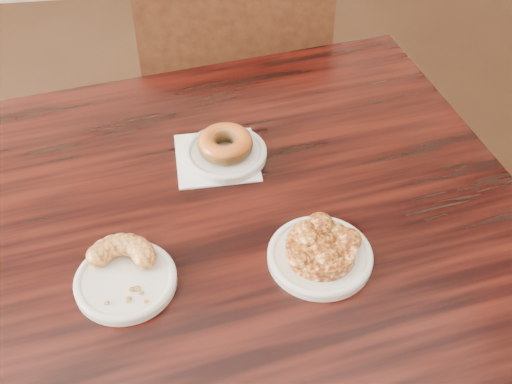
{
  "coord_description": "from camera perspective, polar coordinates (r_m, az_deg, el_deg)",
  "views": [
    {
      "loc": [
        0.21,
        -0.43,
        1.51
      ],
      "look_at": [
        0.3,
        0.28,
        0.8
      ],
      "focal_mm": 45.0,
      "sensor_mm": 36.0,
      "label": 1
    }
  ],
  "objects": [
    {
      "name": "plate_fritter",
      "position": [
        0.98,
        5.7,
        -5.74
      ],
      "size": [
        0.16,
        0.16,
        0.01
      ],
      "primitive_type": "cylinder",
      "color": "white",
      "rests_on": "cafe_table"
    },
    {
      "name": "glazed_donut",
      "position": [
        1.12,
        -2.75,
        4.31
      ],
      "size": [
        0.1,
        0.1,
        0.03
      ],
      "primitive_type": "torus",
      "color": "#8F4714",
      "rests_on": "plate_donut"
    },
    {
      "name": "cruller_fragment",
      "position": [
        0.95,
        -11.7,
        -6.95
      ],
      "size": [
        0.12,
        0.12,
        0.03
      ],
      "primitive_type": null,
      "color": "#672E14",
      "rests_on": "plate_cruller"
    },
    {
      "name": "cafe_table",
      "position": [
        1.31,
        -1.3,
        -15.41
      ],
      "size": [
        1.15,
        1.15,
        0.75
      ],
      "primitive_type": "cube",
      "rotation": [
        0.0,
        0.0,
        0.18
      ],
      "color": "black",
      "rests_on": "floor"
    },
    {
      "name": "plate_donut",
      "position": [
        1.14,
        -2.71,
        3.42
      ],
      "size": [
        0.15,
        0.15,
        0.01
      ],
      "primitive_type": "cylinder",
      "color": "silver",
      "rests_on": "napkin"
    },
    {
      "name": "apple_fritter",
      "position": [
        0.96,
        5.8,
        -4.85
      ],
      "size": [
        0.15,
        0.15,
        0.04
      ],
      "primitive_type": null,
      "color": "#401306",
      "rests_on": "plate_fritter"
    },
    {
      "name": "napkin",
      "position": [
        1.14,
        -3.5,
        3.07
      ],
      "size": [
        0.15,
        0.15,
        0.0
      ],
      "primitive_type": "cube",
      "rotation": [
        0.0,
        0.0,
        0.03
      ],
      "color": "white",
      "rests_on": "cafe_table"
    },
    {
      "name": "chair_far",
      "position": [
        1.82,
        -1.96,
        9.15
      ],
      "size": [
        0.5,
        0.5,
        0.9
      ],
      "primitive_type": null,
      "rotation": [
        0.0,
        0.0,
        3.1
      ],
      "color": "black",
      "rests_on": "floor"
    },
    {
      "name": "plate_cruller",
      "position": [
        0.97,
        -11.51,
        -7.78
      ],
      "size": [
        0.15,
        0.15,
        0.01
      ],
      "primitive_type": "cylinder",
      "color": "white",
      "rests_on": "cafe_table"
    }
  ]
}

